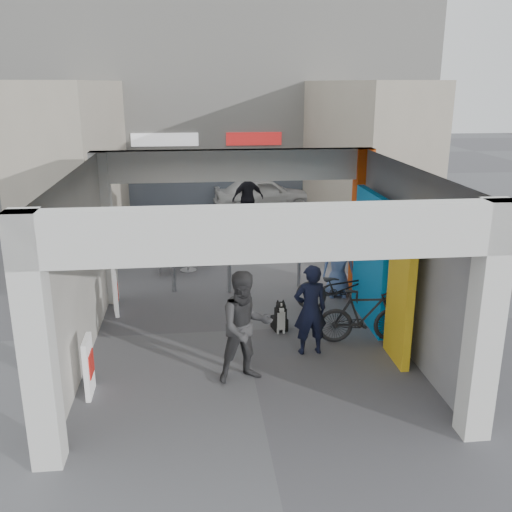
{
  "coord_description": "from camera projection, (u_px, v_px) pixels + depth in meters",
  "views": [
    {
      "loc": [
        -0.95,
        -10.87,
        4.95
      ],
      "look_at": [
        0.37,
        1.0,
        1.3
      ],
      "focal_mm": 40.0,
      "sensor_mm": 36.0,
      "label": 1
    }
  ],
  "objects": [
    {
      "name": "crate_stack",
      "position": [
        231.0,
        226.0,
        19.33
      ],
      "size": [
        0.55,
        0.49,
        0.56
      ],
      "rotation": [
        0.0,
        0.0,
        -0.39
      ],
      "color": "#1A5D24",
      "rests_on": "ground"
    },
    {
      "name": "man_elderly",
      "position": [
        338.0,
        265.0,
        13.58
      ],
      "size": [
        0.81,
        0.58,
        1.55
      ],
      "primitive_type": "imported",
      "rotation": [
        0.0,
        0.0,
        -0.13
      ],
      "color": "#617FBE",
      "rests_on": "ground"
    },
    {
      "name": "border_collie",
      "position": [
        280.0,
        318.0,
        11.76
      ],
      "size": [
        0.26,
        0.52,
        0.72
      ],
      "rotation": [
        0.0,
        0.0,
        0.22
      ],
      "color": "black",
      "rests_on": "ground"
    },
    {
      "name": "bicycle_rear",
      "position": [
        364.0,
        316.0,
        11.2
      ],
      "size": [
        1.87,
        0.64,
        1.1
      ],
      "primitive_type": "imported",
      "rotation": [
        0.0,
        0.0,
        1.5
      ],
      "color": "black",
      "rests_on": "ground"
    },
    {
      "name": "arcade_canopy",
      "position": [
        276.0,
        233.0,
        10.48
      ],
      "size": [
        6.4,
        6.45,
        6.4
      ],
      "color": "silver",
      "rests_on": "ground"
    },
    {
      "name": "plaza_bldg_right",
      "position": [
        359.0,
        160.0,
        18.75
      ],
      "size": [
        2.0,
        9.0,
        5.0
      ],
      "primitive_type": "cube",
      "color": "#AFA391",
      "rests_on": "ground"
    },
    {
      "name": "cafe_set",
      "position": [
        184.0,
        256.0,
        15.81
      ],
      "size": [
        1.5,
        1.21,
        0.91
      ],
      "rotation": [
        0.0,
        0.0,
        0.18
      ],
      "color": "#95959A",
      "rests_on": "ground"
    },
    {
      "name": "bollard_left",
      "position": [
        174.0,
        273.0,
        13.96
      ],
      "size": [
        0.09,
        0.09,
        0.93
      ],
      "primitive_type": "cylinder",
      "color": "#909298",
      "rests_on": "ground"
    },
    {
      "name": "white_van",
      "position": [
        264.0,
        194.0,
        22.79
      ],
      "size": [
        4.09,
        1.9,
        1.35
      ],
      "primitive_type": "imported",
      "rotation": [
        0.0,
        0.0,
        1.65
      ],
      "color": "silver",
      "rests_on": "ground"
    },
    {
      "name": "plaza_bldg_left",
      "position": [
        78.0,
        164.0,
        17.8
      ],
      "size": [
        2.0,
        9.0,
        5.0
      ],
      "primitive_type": "cube",
      "color": "#AFA391",
      "rests_on": "ground"
    },
    {
      "name": "man_crates",
      "position": [
        248.0,
        199.0,
        20.17
      ],
      "size": [
        1.26,
        0.79,
        2.0
      ],
      "primitive_type": "imported",
      "rotation": [
        0.0,
        0.0,
        3.42
      ],
      "color": "black",
      "rests_on": "ground"
    },
    {
      "name": "ground",
      "position": [
        244.0,
        330.0,
        11.88
      ],
      "size": [
        90.0,
        90.0,
        0.0
      ],
      "primitive_type": "plane",
      "color": "#58585D",
      "rests_on": "ground"
    },
    {
      "name": "advert_board_near",
      "position": [
        89.0,
        366.0,
        9.3
      ],
      "size": [
        0.1,
        0.55,
        1.0
      ],
      "rotation": [
        0.0,
        0.0,
        0.01
      ],
      "color": "white",
      "rests_on": "ground"
    },
    {
      "name": "man_back_turned",
      "position": [
        246.0,
        327.0,
        9.64
      ],
      "size": [
        1.11,
        0.95,
        1.97
      ],
      "primitive_type": "imported",
      "rotation": [
        0.0,
        0.0,
        0.24
      ],
      "color": "#363638",
      "rests_on": "ground"
    },
    {
      "name": "man_with_dog",
      "position": [
        310.0,
        310.0,
        10.65
      ],
      "size": [
        0.67,
        0.47,
        1.76
      ],
      "primitive_type": "imported",
      "rotation": [
        0.0,
        0.0,
        3.23
      ],
      "color": "black",
      "rests_on": "ground"
    },
    {
      "name": "bollard_center",
      "position": [
        229.0,
        275.0,
        13.91
      ],
      "size": [
        0.09,
        0.09,
        0.86
      ],
      "primitive_type": "cylinder",
      "color": "#909298",
      "rests_on": "ground"
    },
    {
      "name": "bollard_right",
      "position": [
        299.0,
        270.0,
        14.3
      ],
      "size": [
        0.09,
        0.09,
        0.85
      ],
      "primitive_type": "cylinder",
      "color": "#909298",
      "rests_on": "ground"
    },
    {
      "name": "produce_stand",
      "position": [
        144.0,
        246.0,
        16.94
      ],
      "size": [
        1.09,
        0.59,
        0.72
      ],
      "rotation": [
        0.0,
        0.0,
        -0.07
      ],
      "color": "black",
      "rests_on": "ground"
    },
    {
      "name": "far_building",
      "position": [
        213.0,
        106.0,
        24.01
      ],
      "size": [
        18.0,
        4.08,
        8.0
      ],
      "color": "silver",
      "rests_on": "ground"
    },
    {
      "name": "bicycle_front",
      "position": [
        341.0,
        288.0,
        12.74
      ],
      "size": [
        2.13,
        1.1,
        1.06
      ],
      "primitive_type": "imported",
      "rotation": [
        0.0,
        0.0,
        1.37
      ],
      "color": "black",
      "rests_on": "ground"
    },
    {
      "name": "advert_board_far",
      "position": [
        115.0,
        292.0,
        12.61
      ],
      "size": [
        0.19,
        0.56,
        1.0
      ],
      "rotation": [
        0.0,
        0.0,
        0.2
      ],
      "color": "white",
      "rests_on": "ground"
    }
  ]
}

